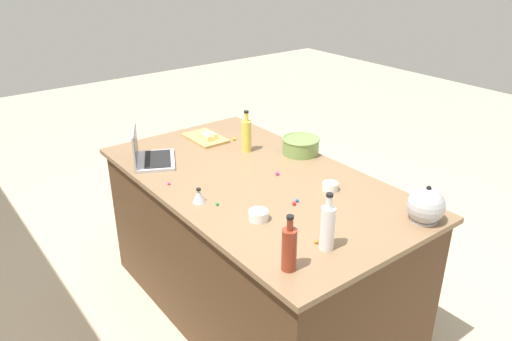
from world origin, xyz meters
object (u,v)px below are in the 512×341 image
Objects in this scene: laptop at (149,155)px; bottle_vinegar at (327,227)px; bottle_oil at (246,135)px; bottle_soy at (289,248)px; kitchen_timer at (199,196)px; ramekin_medium at (330,186)px; mixing_bowl_large at (301,145)px; butter_stick_left at (210,135)px; butter_stick_right at (206,137)px; cutting_board at (205,138)px; ramekin_small at (259,215)px; kettle at (426,206)px.

laptop is 1.40× the size of bottle_vinegar.
laptop is 1.41× the size of bottle_oil.
bottle_soy is at bearing 151.40° from bottle_oil.
bottle_vinegar is 3.50× the size of kitchen_timer.
bottle_oil is 0.72m from ramekin_medium.
bottle_oil is 3.15× the size of ramekin_medium.
mixing_bowl_large is 0.63m from butter_stick_left.
ramekin_medium is at bearing -57.89° from bottle_soy.
mixing_bowl_large is 0.65m from butter_stick_right.
cutting_board is (0.57, 0.35, -0.05)m from mixing_bowl_large.
mixing_bowl_large is 3.07× the size of kitchen_timer.
cutting_board is at bearing 17.30° from bottle_oil.
bottle_oil reaches higher than kitchen_timer.
bottle_vinegar is 1.44m from butter_stick_left.
mixing_bowl_large is 0.88× the size of bottle_vinegar.
bottle_soy is at bearing 160.72° from cutting_board.
laptop reaches higher than ramekin_small.
kettle is 2.77× the size of kitchen_timer.
kettle is at bearing 174.94° from mixing_bowl_large.
butter_stick_left is (1.41, -0.30, -0.07)m from bottle_vinegar.
bottle_soy is 2.28× the size of butter_stick_left.
kettle is 2.52× the size of ramekin_medium.
laptop is 4.44× the size of ramekin_medium.
kitchen_timer is (0.81, 0.76, -0.04)m from kettle.
bottle_vinegar reaches higher than butter_stick_right.
cutting_board is 3.65× the size of ramekin_medium.
ramekin_medium reaches higher than cutting_board.
ramekin_small reaches higher than cutting_board.
bottle_soy reaches higher than kitchen_timer.
bottle_vinegar is 0.23m from bottle_soy.
kettle is 0.80m from ramekin_small.
ramekin_medium is (-1.02, -0.11, -0.01)m from butter_stick_left.
ramekin_medium is (0.39, -0.41, -0.09)m from bottle_vinegar.
butter_stick_right is 1.43× the size of kitchen_timer.
butter_stick_left is (0.54, 0.33, -0.02)m from mixing_bowl_large.
ramekin_small is (-0.73, 0.47, -0.08)m from bottle_oil.
ramekin_medium is (-0.72, -0.03, -0.09)m from bottle_oil.
butter_stick_left and butter_stick_right have the same top height.
bottle_soy is 1.54m from cutting_board.
butter_stick_left is at bearing -144.47° from cutting_board.
cutting_board is at bearing 9.64° from kettle.
bottle_vinegar is at bearing -171.61° from laptop.
kettle is 1.94× the size of butter_stick_right.
mixing_bowl_large is 2.15× the size of butter_stick_left.
kitchen_timer is (-0.17, 0.85, -0.02)m from mixing_bowl_large.
ramekin_medium is at bearing -171.08° from butter_stick_right.
bottle_vinegar is 3.18× the size of ramekin_medium.
bottle_oil reaches higher than butter_stick_right.
laptop is 1.33m from bottle_vinegar.
laptop is at bearing 27.31° from kettle.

